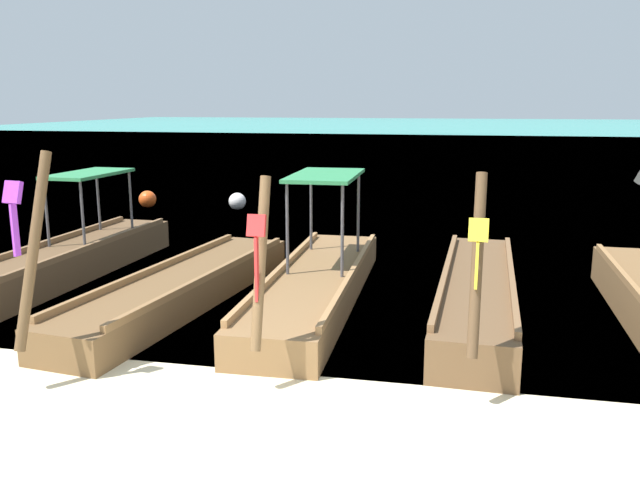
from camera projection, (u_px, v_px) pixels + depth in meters
ground at (216, 479)px, 5.59m from camera, size 120.00×120.00×0.00m
sea_water at (441, 134)px, 65.18m from camera, size 120.00×120.00×0.00m
longtail_boat_orange_ribbon at (72, 257)px, 12.05m from camera, size 1.26×6.15×2.57m
longtail_boat_violet_ribbon at (182, 288)px, 10.39m from camera, size 1.83×6.44×2.63m
longtail_boat_red_ribbon at (317, 283)px, 10.51m from camera, size 1.34×6.50×2.36m
longtail_boat_yellow_ribbon at (477, 294)px, 9.97m from camera, size 1.29×6.29×2.44m
mooring_buoy_near at (237, 201)px, 19.42m from camera, size 0.51×0.51×0.51m
mooring_buoy_far at (148, 199)px, 19.78m from camera, size 0.52×0.52×0.52m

